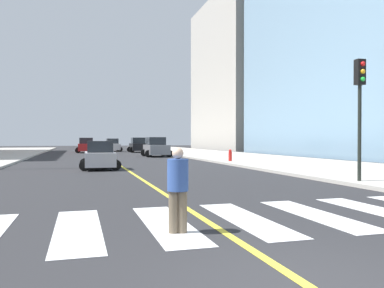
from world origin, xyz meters
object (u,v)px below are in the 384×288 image
car_black_second (138,145)px  pedestrian_crossing (178,186)px  traffic_light_near_corner (360,96)px  car_gray_fourth (156,148)px  fire_hydrant (230,155)px  car_silver_nearest (100,156)px  car_white_fifth (112,145)px  car_red_third (86,146)px

car_black_second → pedestrian_crossing: car_black_second is taller
traffic_light_near_corner → pedestrian_crossing: (-8.80, -5.72, -2.61)m
car_black_second → car_gray_fourth: 14.31m
car_black_second → fire_hydrant: size_ratio=5.14×
car_silver_nearest → car_white_fifth: car_white_fifth is taller
fire_hydrant → car_red_third: bearing=110.7°
car_black_second → traffic_light_near_corner: size_ratio=0.96×
car_gray_fourth → traffic_light_near_corner: size_ratio=0.94×
car_white_fifth → traffic_light_near_corner: traffic_light_near_corner is taller
pedestrian_crossing → car_gray_fourth: bearing=89.8°
car_gray_fourth → traffic_light_near_corner: traffic_light_near_corner is taller
car_white_fifth → car_black_second: bearing=123.9°
car_silver_nearest → car_gray_fourth: 17.19m
car_gray_fourth → car_white_fifth: car_gray_fourth is taller
car_silver_nearest → car_black_second: 30.97m
car_white_fifth → pedestrian_crossing: (-2.86, -51.48, 0.00)m
car_red_third → traffic_light_near_corner: bearing=-76.1°
car_black_second → fire_hydrant: car_black_second is taller
car_silver_nearest → car_black_second: bearing=78.5°
fire_hydrant → car_black_second: bearing=96.6°
car_black_second → traffic_light_near_corner: traffic_light_near_corner is taller
traffic_light_near_corner → pedestrian_crossing: 10.82m
car_white_fifth → traffic_light_near_corner: 46.22m
pedestrian_crossing → traffic_light_near_corner: bearing=42.9°
car_silver_nearest → pedestrian_crossing: (0.63, -16.72, 0.11)m
car_gray_fourth → car_white_fifth: size_ratio=1.04×
car_silver_nearest → car_white_fifth: 34.95m
car_red_third → fire_hydrant: 28.52m
car_silver_nearest → car_black_second: size_ratio=0.83×
car_red_third → car_silver_nearest: bearing=-88.8°
car_silver_nearest → fire_hydrant: size_ratio=4.28×
fire_hydrant → car_gray_fourth: bearing=105.0°
fire_hydrant → car_white_fifth: bearing=101.4°
car_red_third → fire_hydrant: (10.09, -26.67, -0.36)m
pedestrian_crossing → car_red_third: bearing=101.1°
car_silver_nearest → car_white_fifth: size_ratio=0.88×
car_silver_nearest → fire_hydrant: (9.78, 3.57, -0.21)m
car_black_second → car_white_fifth: car_black_second is taller
car_gray_fourth → fire_hydrant: 12.80m
car_black_second → pedestrian_crossing: (-6.06, -46.95, -0.05)m
car_white_fifth → car_gray_fourth: bearing=97.7°
pedestrian_crossing → fire_hydrant: pedestrian_crossing is taller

